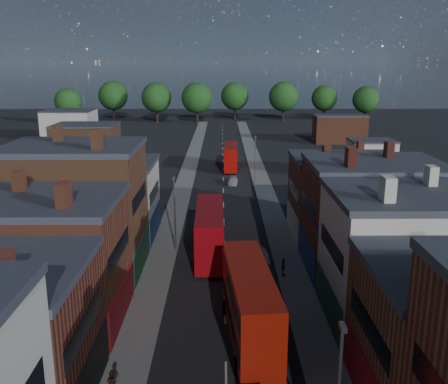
{
  "coord_description": "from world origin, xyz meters",
  "views": [
    {
      "loc": [
        -0.27,
        -20.2,
        19.57
      ],
      "look_at": [
        0.0,
        34.38,
        5.4
      ],
      "focal_mm": 40.0,
      "sensor_mm": 36.0,
      "label": 1
    }
  ],
  "objects_px": {
    "bus_1": "(250,303)",
    "bus_2": "(231,156)",
    "car_2": "(214,225)",
    "car_3": "(233,181)",
    "ped_1": "(112,382)",
    "bus_0": "(210,231)",
    "ped_3": "(283,267)"
  },
  "relations": [
    {
      "from": "bus_1",
      "to": "bus_2",
      "type": "distance_m",
      "value": 59.97
    },
    {
      "from": "car_2",
      "to": "car_3",
      "type": "bearing_deg",
      "value": 77.99
    },
    {
      "from": "bus_2",
      "to": "car_3",
      "type": "relative_size",
      "value": 2.86
    },
    {
      "from": "bus_2",
      "to": "ped_1",
      "type": "distance_m",
      "value": 66.79
    },
    {
      "from": "bus_1",
      "to": "ped_1",
      "type": "xyz_separation_m",
      "value": [
        -8.66,
        -6.27,
        -2.0
      ]
    },
    {
      "from": "bus_1",
      "to": "ped_1",
      "type": "distance_m",
      "value": 10.88
    },
    {
      "from": "bus_1",
      "to": "car_2",
      "type": "bearing_deg",
      "value": 92.0
    },
    {
      "from": "bus_0",
      "to": "ped_3",
      "type": "relative_size",
      "value": 7.07
    },
    {
      "from": "bus_0",
      "to": "bus_1",
      "type": "bearing_deg",
      "value": -79.33
    },
    {
      "from": "bus_1",
      "to": "bus_2",
      "type": "relative_size",
      "value": 1.17
    },
    {
      "from": "car_2",
      "to": "car_3",
      "type": "xyz_separation_m",
      "value": [
        2.81,
        23.19,
        -0.02
      ]
    },
    {
      "from": "bus_2",
      "to": "ped_1",
      "type": "xyz_separation_m",
      "value": [
        -8.42,
        -66.23,
        -1.61
      ]
    },
    {
      "from": "car_2",
      "to": "car_3",
      "type": "distance_m",
      "value": 23.36
    },
    {
      "from": "bus_0",
      "to": "car_3",
      "type": "relative_size",
      "value": 3.21
    },
    {
      "from": "bus_0",
      "to": "bus_2",
      "type": "bearing_deg",
      "value": 85.35
    },
    {
      "from": "ped_3",
      "to": "ped_1",
      "type": "bearing_deg",
      "value": 155.63
    },
    {
      "from": "bus_1",
      "to": "ped_3",
      "type": "relative_size",
      "value": 7.37
    },
    {
      "from": "bus_0",
      "to": "ped_3",
      "type": "distance_m",
      "value": 8.85
    },
    {
      "from": "ped_1",
      "to": "bus_1",
      "type": "bearing_deg",
      "value": -119.3
    },
    {
      "from": "bus_0",
      "to": "bus_2",
      "type": "height_order",
      "value": "bus_0"
    },
    {
      "from": "car_2",
      "to": "ped_3",
      "type": "distance_m",
      "value": 15.36
    },
    {
      "from": "bus_0",
      "to": "car_3",
      "type": "distance_m",
      "value": 32.14
    },
    {
      "from": "ped_1",
      "to": "bus_0",
      "type": "bearing_deg",
      "value": -78.83
    },
    {
      "from": "bus_1",
      "to": "car_3",
      "type": "xyz_separation_m",
      "value": [
        -0.13,
        47.97,
        -2.35
      ]
    },
    {
      "from": "car_2",
      "to": "ped_1",
      "type": "relative_size",
      "value": 2.64
    },
    {
      "from": "bus_1",
      "to": "car_2",
      "type": "relative_size",
      "value": 3.1
    },
    {
      "from": "car_3",
      "to": "bus_1",
      "type": "bearing_deg",
      "value": -83.88
    },
    {
      "from": "bus_1",
      "to": "ped_3",
      "type": "bearing_deg",
      "value": 66.28
    },
    {
      "from": "bus_2",
      "to": "car_3",
      "type": "height_order",
      "value": "bus_2"
    },
    {
      "from": "car_2",
      "to": "ped_3",
      "type": "xyz_separation_m",
      "value": [
        6.71,
        -13.81,
        0.41
      ]
    },
    {
      "from": "bus_1",
      "to": "bus_2",
      "type": "bearing_deg",
      "value": 85.46
    },
    {
      "from": "car_2",
      "to": "ped_3",
      "type": "height_order",
      "value": "ped_3"
    }
  ]
}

